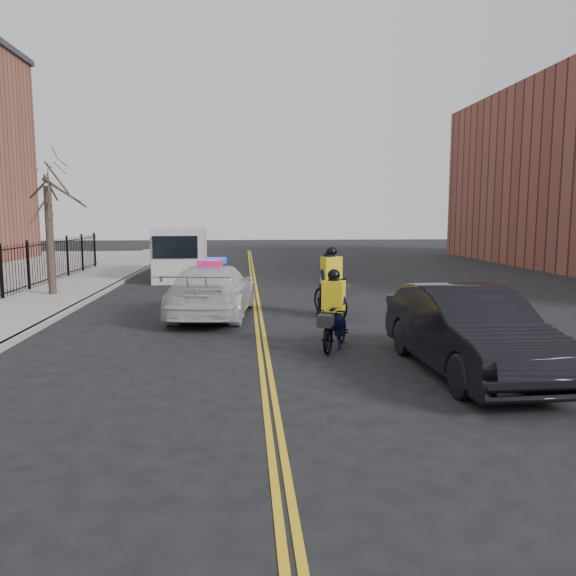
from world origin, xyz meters
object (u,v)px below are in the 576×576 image
(cargo_van, at_px, (181,253))
(cyclist_near, at_px, (333,321))
(cyclist_far, at_px, (331,289))
(dark_sedan, at_px, (469,331))
(police_cruiser, at_px, (213,290))

(cargo_van, xyz_separation_m, cyclist_near, (5.12, -15.17, -0.58))
(cyclist_near, bearing_deg, cyclist_far, 105.60)
(cyclist_near, relative_size, cyclist_far, 0.91)
(cyclist_near, bearing_deg, dark_sedan, -20.26)
(cyclist_near, distance_m, cyclist_far, 4.27)
(dark_sedan, xyz_separation_m, cargo_van, (-7.43, 17.40, 0.38))
(police_cruiser, relative_size, dark_sedan, 1.11)
(cargo_van, xyz_separation_m, cyclist_far, (5.73, -10.95, -0.38))
(cyclist_far, bearing_deg, cargo_van, 97.50)
(cargo_van, height_order, cyclist_near, cargo_van)
(dark_sedan, height_order, cyclist_far, cyclist_far)
(police_cruiser, xyz_separation_m, dark_sedan, (5.32, -6.73, 0.05))
(cargo_van, relative_size, cyclist_far, 2.75)
(cyclist_far, bearing_deg, police_cruiser, 155.49)
(dark_sedan, bearing_deg, cyclist_far, 101.98)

